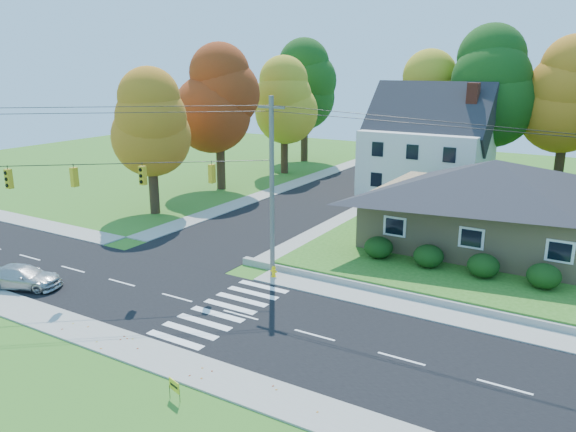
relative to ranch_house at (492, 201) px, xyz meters
name	(u,v)px	position (x,y,z in m)	size (l,w,h in m)	color
ground	(241,315)	(-8.00, -16.00, -3.27)	(120.00, 120.00, 0.00)	#3D7923
road_main	(241,315)	(-8.00, -16.00, -3.26)	(90.00, 8.00, 0.02)	black
road_cross	(333,192)	(-16.00, 10.00, -3.25)	(8.00, 44.00, 0.02)	black
sidewalk_north	(294,281)	(-8.00, -11.00, -3.23)	(90.00, 2.00, 0.08)	#9C9A90
sidewalk_south	(168,361)	(-8.00, -21.00, -3.23)	(90.00, 2.00, 0.08)	#9C9A90
ranch_house	(492,201)	(0.00, 0.00, 0.00)	(14.60, 10.60, 5.40)	tan
colonial_house	(428,147)	(-7.96, 12.00, 1.32)	(10.40, 8.40, 9.60)	silver
hedge_row	(455,261)	(-0.50, -6.20, -2.13)	(10.70, 1.70, 1.27)	#163A10
traffic_infrastructure	(252,205)	(-8.15, -14.65, 1.88)	(38.10, 10.66, 10.00)	#666059
tree_lot_0	(429,99)	(-10.00, 18.00, 5.04)	(6.72, 6.72, 12.51)	#3F2A19
tree_lot_1	(493,87)	(-4.00, 17.00, 6.35)	(7.84, 7.84, 14.60)	#3F2A19
tree_lot_2	(568,96)	(2.00, 18.00, 5.70)	(7.28, 7.28, 13.56)	#3F2A19
tree_west_0	(150,123)	(-25.00, -4.00, 3.89)	(6.16, 6.16, 11.47)	#3F2A19
tree_west_1	(219,99)	(-26.00, 6.00, 5.20)	(7.28, 7.28, 13.56)	#3F2A19
tree_west_2	(284,101)	(-25.00, 16.00, 4.54)	(6.72, 6.72, 12.51)	#3F2A19
tree_west_3	(305,85)	(-27.00, 24.00, 5.85)	(7.84, 7.84, 14.60)	#3F2A19
silver_sedan	(23,277)	(-19.97, -19.17, -2.64)	(1.68, 4.14, 1.20)	#B5B5B5
white_car	(379,170)	(-15.40, 19.67, -2.61)	(1.34, 3.85, 1.27)	silver
fire_hydrant	(274,272)	(-9.25, -11.07, -2.93)	(0.39, 0.31, 0.70)	yellow
yard_sign	(174,386)	(-5.93, -22.91, -2.69)	(0.62, 0.21, 0.80)	black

